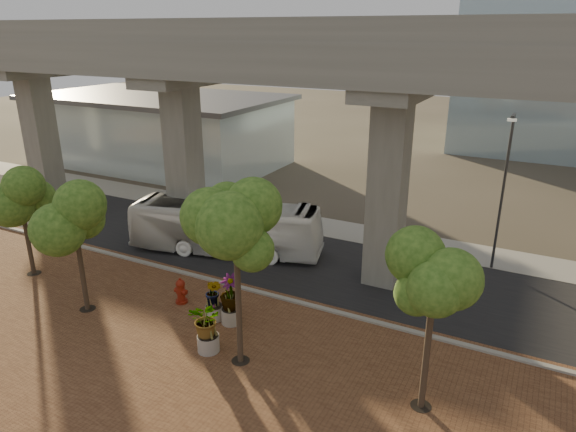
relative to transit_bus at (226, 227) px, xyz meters
The scene contains 18 objects.
ground 3.56m from the transit_bus, 25.83° to the right, with size 160.00×160.00×0.00m, color #393429.
brick_plaza 9.96m from the transit_bus, 72.81° to the right, with size 70.00×13.00×0.06m, color brown.
asphalt_road 3.32m from the transit_bus, 11.49° to the left, with size 90.00×8.00×0.04m, color black.
curb_strip 4.70m from the transit_bus, 49.51° to the right, with size 70.00×0.25×0.16m, color gray.
far_sidewalk 6.91m from the transit_bus, 64.46° to the left, with size 90.00×3.00×0.06m, color gray.
transit_viaduct 6.50m from the transit_bus, 11.49° to the left, with size 72.00×5.60×12.40m.
station_pavilion 22.54m from the transit_bus, 139.51° to the left, with size 23.00×13.00×6.30m.
transit_bus is the anchor object (origin of this frame).
fire_hydrant 6.05m from the transit_bus, 76.37° to the right, with size 0.62×0.55×1.23m.
planter_front 9.60m from the transit_bus, 60.35° to the right, with size 1.92×1.92×2.12m.
planter_right 7.62m from the transit_bus, 54.63° to the right, with size 2.11×2.11×2.25m.
planter_left 7.23m from the transit_bus, 60.23° to the right, with size 1.77×1.77×1.94m.
street_tree_far_west 10.48m from the transit_bus, 136.29° to the right, with size 3.42×3.42×6.00m.
street_tree_near_west 9.00m from the transit_bus, 103.55° to the right, with size 3.65×3.65×6.14m.
street_tree_near_east 11.07m from the transit_bus, 53.28° to the right, with size 3.65×3.65×6.96m.
street_tree_far_east 15.31m from the transit_bus, 30.66° to the right, with size 2.99×2.99×5.84m.
streetlamp_west 8.64m from the transit_bus, 141.30° to the left, with size 0.39×1.14×7.88m.
streetlamp_east 14.75m from the transit_bus, 18.64° to the left, with size 0.40×1.18×8.12m.
Camera 1 is at (12.46, -20.67, 11.93)m, focal length 32.00 mm.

